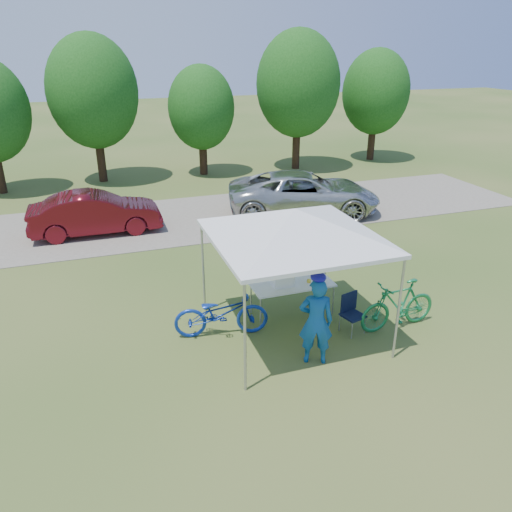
{
  "coord_description": "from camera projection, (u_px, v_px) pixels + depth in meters",
  "views": [
    {
      "loc": [
        -3.65,
        -8.31,
        5.61
      ],
      "look_at": [
        -0.1,
        2.0,
        0.95
      ],
      "focal_mm": 35.0,
      "sensor_mm": 36.0,
      "label": 1
    }
  ],
  "objects": [
    {
      "name": "sedan",
      "position": [
        96.0,
        213.0,
        15.72
      ],
      "size": [
        4.03,
        1.42,
        1.33
      ],
      "primitive_type": "imported",
      "rotation": [
        0.0,
        0.0,
        1.57
      ],
      "color": "#560E15",
      "rests_on": "gravel_strip"
    },
    {
      "name": "cyclist",
      "position": [
        316.0,
        321.0,
        9.23
      ],
      "size": [
        0.75,
        0.62,
        1.75
      ],
      "primitive_type": "imported",
      "rotation": [
        0.0,
        0.0,
        2.77
      ],
      "color": "#114C8D",
      "rests_on": "ground"
    },
    {
      "name": "ice_cream_cup",
      "position": [
        309.0,
        281.0,
        11.01
      ],
      "size": [
        0.09,
        0.09,
        0.07
      ],
      "primitive_type": "cylinder",
      "color": "yellow",
      "rests_on": "folding_table"
    },
    {
      "name": "bike_green",
      "position": [
        398.0,
        305.0,
        10.49
      ],
      "size": [
        1.83,
        0.6,
        1.09
      ],
      "primitive_type": "imported",
      "rotation": [
        0.0,
        0.0,
        -1.52
      ],
      "color": "#1A7943",
      "rests_on": "ground"
    },
    {
      "name": "canopy",
      "position": [
        295.0,
        212.0,
        9.48
      ],
      "size": [
        4.53,
        4.53,
        3.0
      ],
      "color": "#A5A5AA",
      "rests_on": "ground"
    },
    {
      "name": "folding_chair",
      "position": [
        351.0,
        309.0,
        10.42
      ],
      "size": [
        0.52,
        0.54,
        0.83
      ],
      "rotation": [
        0.0,
        0.0,
        0.26
      ],
      "color": "black",
      "rests_on": "ground"
    },
    {
      "name": "folding_table",
      "position": [
        292.0,
        286.0,
        10.97
      ],
      "size": [
        1.82,
        0.76,
        0.75
      ],
      "color": "white",
      "rests_on": "ground"
    },
    {
      "name": "minivan",
      "position": [
        304.0,
        193.0,
        17.56
      ],
      "size": [
        5.76,
        3.79,
        1.47
      ],
      "primitive_type": "imported",
      "rotation": [
        0.0,
        0.0,
        1.3
      ],
      "color": "beige",
      "rests_on": "gravel_strip"
    },
    {
      "name": "ground",
      "position": [
        291.0,
        332.0,
        10.52
      ],
      "size": [
        100.0,
        100.0,
        0.0
      ],
      "primitive_type": "plane",
      "color": "#2D5119",
      "rests_on": "ground"
    },
    {
      "name": "gravel_strip",
      "position": [
        203.0,
        217.0,
        17.48
      ],
      "size": [
        24.0,
        5.0,
        0.02
      ],
      "primitive_type": "cube",
      "color": "gray",
      "rests_on": "ground"
    },
    {
      "name": "treeline",
      "position": [
        160.0,
        96.0,
        21.26
      ],
      "size": [
        24.89,
        4.28,
        6.3
      ],
      "color": "#382314",
      "rests_on": "ground"
    },
    {
      "name": "cooler",
      "position": [
        283.0,
        278.0,
        10.82
      ],
      "size": [
        0.48,
        0.33,
        0.35
      ],
      "color": "white",
      "rests_on": "folding_table"
    },
    {
      "name": "bike_blue",
      "position": [
        221.0,
        313.0,
        10.25
      ],
      "size": [
        2.02,
        1.01,
        1.02
      ],
      "primitive_type": "imported",
      "rotation": [
        0.0,
        0.0,
        1.39
      ],
      "color": "#113199",
      "rests_on": "ground"
    }
  ]
}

